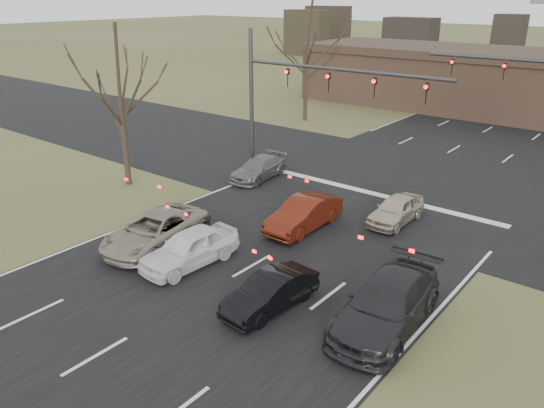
# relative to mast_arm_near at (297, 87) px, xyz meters

# --- Properties ---
(ground) EXTENTS (360.00, 360.00, 0.00)m
(ground) POSITION_rel_mast_arm_near_xyz_m (5.23, -13.00, -5.07)
(ground) COLOR #4A4D29
(ground) RESTS_ON ground
(road_cross) EXTENTS (200.00, 14.00, 0.02)m
(road_cross) POSITION_rel_mast_arm_near_xyz_m (5.23, 2.00, -5.06)
(road_cross) COLOR black
(road_cross) RESTS_ON ground
(mast_arm_near) EXTENTS (12.12, 0.24, 8.00)m
(mast_arm_near) POSITION_rel_mast_arm_near_xyz_m (0.00, 0.00, 0.00)
(mast_arm_near) COLOR #383A3D
(mast_arm_near) RESTS_ON ground
(tree_left_near) EXTENTS (5.10, 5.10, 8.50)m
(tree_left_near) POSITION_rel_mast_arm_near_xyz_m (-6.27, -7.00, 1.49)
(tree_left_near) COLOR black
(tree_left_near) RESTS_ON ground
(tree_left_far) EXTENTS (5.70, 5.70, 9.50)m
(tree_left_far) POSITION_rel_mast_arm_near_xyz_m (-7.77, 12.00, 2.27)
(tree_left_far) COLOR black
(tree_left_far) RESTS_ON ground
(car_silver_suv) EXTENTS (3.00, 5.32, 1.40)m
(car_silver_suv) POSITION_rel_mast_arm_near_xyz_m (0.94, -11.11, -4.37)
(car_silver_suv) COLOR gray
(car_silver_suv) RESTS_ON ground
(car_white_sedan) EXTENTS (1.96, 4.27, 1.42)m
(car_white_sedan) POSITION_rel_mast_arm_near_xyz_m (3.24, -11.35, -4.36)
(car_white_sedan) COLOR white
(car_white_sedan) RESTS_ON ground
(car_black_hatch) EXTENTS (1.55, 3.77, 1.22)m
(car_black_hatch) POSITION_rel_mast_arm_near_xyz_m (7.60, -11.82, -4.47)
(car_black_hatch) COLOR black
(car_black_hatch) RESTS_ON ground
(car_charcoal_sedan) EXTENTS (2.57, 5.48, 1.54)m
(car_charcoal_sedan) POSITION_rel_mast_arm_near_xyz_m (11.07, -10.34, -4.30)
(car_charcoal_sedan) COLOR black
(car_charcoal_sedan) RESTS_ON ground
(car_grey_ahead) EXTENTS (2.06, 4.24, 1.19)m
(car_grey_ahead) POSITION_rel_mast_arm_near_xyz_m (-1.27, -1.78, -4.48)
(car_grey_ahead) COLOR slate
(car_grey_ahead) RESTS_ON ground
(car_red_ahead) EXTENTS (1.51, 4.28, 1.41)m
(car_red_ahead) POSITION_rel_mast_arm_near_xyz_m (4.73, -5.85, -4.37)
(car_red_ahead) COLOR #53170B
(car_red_ahead) RESTS_ON ground
(car_silver_ahead) EXTENTS (1.49, 3.65, 1.24)m
(car_silver_ahead) POSITION_rel_mast_arm_near_xyz_m (7.62, -2.66, -4.45)
(car_silver_ahead) COLOR #BFB49A
(car_silver_ahead) RESTS_ON ground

